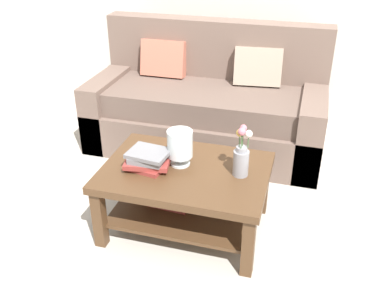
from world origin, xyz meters
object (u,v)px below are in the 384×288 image
(book_stack_main, at_px, (148,160))
(glass_hurricane_vase, at_px, (180,145))
(coffee_table, at_px, (184,186))
(couch, at_px, (208,106))
(flower_pitcher, at_px, (241,157))

(book_stack_main, relative_size, glass_hurricane_vase, 1.28)
(coffee_table, distance_m, book_stack_main, 0.30)
(glass_hurricane_vase, bearing_deg, book_stack_main, -150.49)
(book_stack_main, bearing_deg, glass_hurricane_vase, 29.51)
(couch, height_order, flower_pitcher, couch)
(coffee_table, relative_size, book_stack_main, 3.47)
(book_stack_main, height_order, flower_pitcher, flower_pitcher)
(glass_hurricane_vase, relative_size, flower_pitcher, 0.71)
(couch, relative_size, flower_pitcher, 6.03)
(glass_hurricane_vase, bearing_deg, coffee_table, -48.71)
(couch, relative_size, book_stack_main, 6.67)
(couch, xyz_separation_m, flower_pitcher, (0.50, -1.19, 0.22))
(coffee_table, xyz_separation_m, glass_hurricane_vase, (-0.04, 0.04, 0.27))
(glass_hurricane_vase, xyz_separation_m, flower_pitcher, (0.39, -0.02, -0.01))
(coffee_table, bearing_deg, book_stack_main, -165.25)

